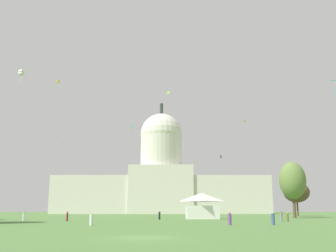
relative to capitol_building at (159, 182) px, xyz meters
name	(u,v)px	position (x,y,z in m)	size (l,w,h in m)	color
ground_plane	(141,238)	(1.96, -183.55, -16.86)	(800.00, 800.00, 0.00)	#4C7538
capitol_building	(159,182)	(0.00, 0.00, 0.00)	(113.04, 25.96, 60.39)	beige
event_tent	(200,206)	(11.11, -124.74, -14.10)	(7.32, 6.50, 5.57)	white
tree_east_far	(290,181)	(34.66, -113.90, -7.82)	(8.68, 8.68, 13.71)	brown
tree_east_near	(294,192)	(44.71, -85.43, -9.41)	(9.32, 10.68, 10.70)	brown
person_purple_lawn_far_right	(228,219)	(11.62, -160.13, -16.11)	(0.57, 0.57, 1.66)	#703D93
person_denim_front_center	(271,219)	(17.25, -159.78, -16.11)	(0.45, 0.45, 1.66)	#3D5684
person_white_mid_left	(21,216)	(-22.53, -138.81, -16.11)	(0.35, 0.35, 1.64)	silver
person_maroon_back_center	(65,217)	(-13.84, -141.89, -16.10)	(0.46, 0.46, 1.64)	maroon
person_black_front_left	(158,215)	(1.97, -130.52, -16.03)	(0.44, 0.44, 1.79)	black
person_olive_lawn_far_left	(285,217)	(23.33, -145.61, -16.17)	(0.61, 0.61, 1.54)	olive
person_grey_mid_center	(279,217)	(22.92, -143.52, -16.08)	(0.49, 0.49, 1.70)	gray
person_white_deep_crowd	(89,220)	(-5.84, -161.70, -16.17)	(0.45, 0.45, 1.55)	silver
kite_green_mid	(62,143)	(-36.76, -62.14, 10.51)	(0.13, 0.51, 0.72)	green
kite_lime_mid	(166,93)	(3.75, -106.02, 17.39)	(0.85, 0.35, 1.04)	#8CD133
kite_turquoise_high	(131,127)	(-10.84, -55.46, 18.17)	(0.74, 0.90, 4.47)	teal
kite_white_mid	(19,73)	(-17.94, -156.93, 4.81)	(0.83, 0.86, 2.27)	white
kite_cyan_mid	(331,84)	(36.70, -137.18, 9.74)	(1.67, 1.02, 2.75)	#33BCDB
kite_black_mid	(219,157)	(28.32, -31.07, 9.36)	(0.69, 0.52, 1.53)	black
kite_gold_high	(56,81)	(-31.07, -94.14, 24.77)	(0.82, 0.84, 2.00)	gold
kite_yellow_mid	(244,122)	(28.60, -89.70, 12.68)	(1.47, 1.27, 0.27)	yellow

